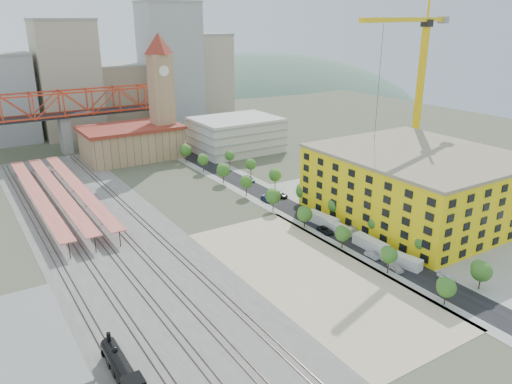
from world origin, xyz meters
TOP-DOWN VIEW (x-y plane):
  - ground at (0.00, 0.00)m, footprint 400.00×400.00m
  - ballast_strip at (-36.00, 17.50)m, footprint 36.00×165.00m
  - dirt_lot at (-4.00, -31.50)m, footprint 28.00×67.00m
  - street_asphalt at (16.00, 15.00)m, footprint 12.00×170.00m
  - sidewalk_west at (10.50, 15.00)m, footprint 3.00×170.00m
  - sidewalk_east at (21.50, 15.00)m, footprint 3.00×170.00m
  - construction_pad at (45.00, -20.00)m, footprint 50.00×90.00m
  - rail_tracks at (-37.80, 17.50)m, footprint 26.56×160.00m
  - platform_canopies at (-41.00, 45.00)m, footprint 16.00×80.00m
  - station_hall at (-5.00, 82.00)m, footprint 38.00×24.00m
  - clock_tower at (8.00, 79.99)m, footprint 12.00×12.00m
  - parking_garage at (36.00, 70.00)m, footprint 34.00×26.00m
  - truss_bridge at (-25.00, 105.00)m, footprint 94.00×9.60m
  - construction_building at (42.00, -20.00)m, footprint 44.60×50.60m
  - street_trees at (16.00, 5.00)m, footprint 15.40×124.40m
  - skyline at (7.47, 142.31)m, footprint 133.00×46.00m
  - distant_hills at (45.28, 260.00)m, footprint 647.00×264.00m
  - locomotive at (-50.00, -44.71)m, footprint 2.88×22.22m
  - tower_crane at (65.89, 4.34)m, footprint 55.81×19.05m
  - site_trailer_a at (16.00, -38.85)m, footprint 4.48×9.90m
  - site_trailer_b at (16.00, -29.08)m, footprint 2.69×10.06m
  - site_trailer_c at (16.00, -17.11)m, footprint 2.33×8.74m
  - site_trailer_d at (16.00, -10.89)m, footprint 3.89×10.46m
  - car_0 at (13.00, -39.97)m, footprint 2.12×4.38m
  - car_1 at (13.00, -32.70)m, footprint 1.46×4.02m
  - car_2 at (13.00, -15.70)m, footprint 2.64×5.30m
  - car_3 at (13.00, 12.46)m, footprint 2.02×4.62m
  - car_4 at (19.00, -48.86)m, footprint 1.76×4.22m
  - car_5 at (19.00, -19.57)m, footprint 2.17×4.82m
  - car_6 at (19.00, 13.04)m, footprint 2.68×5.29m
  - car_7 at (19.00, 31.78)m, footprint 2.79×5.38m

SIDE VIEW (x-z plane):
  - distant_hills at x=45.28m, z-range -193.04..33.96m
  - ground at x=0.00m, z-range 0.00..0.00m
  - street_trees at x=16.00m, z-range -4.00..4.00m
  - sidewalk_west at x=10.50m, z-range 0.00..0.04m
  - sidewalk_east at x=21.50m, z-range 0.00..0.04m
  - ballast_strip at x=-36.00m, z-range 0.00..0.06m
  - dirt_lot at x=-4.00m, z-range 0.00..0.06m
  - street_asphalt at x=16.00m, z-range 0.00..0.06m
  - construction_pad at x=45.00m, z-range 0.00..0.06m
  - rail_tracks at x=-37.80m, z-range 0.06..0.24m
  - car_1 at x=13.00m, z-range 0.00..1.32m
  - car_3 at x=13.00m, z-range 0.00..1.32m
  - car_4 at x=19.00m, z-range 0.00..1.43m
  - car_6 at x=19.00m, z-range 0.00..1.44m
  - car_0 at x=13.00m, z-range 0.00..1.44m
  - car_2 at x=13.00m, z-range 0.00..1.44m
  - car_7 at x=19.00m, z-range 0.00..1.49m
  - car_5 at x=19.00m, z-range 0.00..1.54m
  - site_trailer_c at x=16.00m, z-range 0.00..2.39m
  - site_trailer_a at x=16.00m, z-range 0.00..2.62m
  - site_trailer_b at x=16.00m, z-range 0.00..2.75m
  - site_trailer_d at x=16.00m, z-range 0.00..2.79m
  - locomotive at x=-50.00m, z-range -0.71..4.85m
  - platform_canopies at x=-41.00m, z-range 1.93..6.06m
  - station_hall at x=-5.00m, z-range 0.12..13.22m
  - parking_garage at x=36.00m, z-range 0.00..14.00m
  - construction_building at x=42.00m, z-range 0.01..18.81m
  - truss_bridge at x=-25.00m, z-range 6.06..31.66m
  - skyline at x=7.47m, z-range -7.19..52.81m
  - clock_tower at x=8.00m, z-range 2.70..54.70m
  - tower_crane at x=65.89m, z-range 7.23..68.92m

